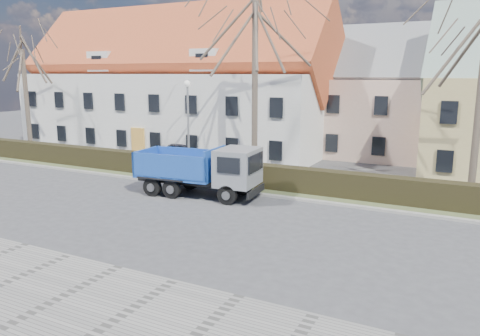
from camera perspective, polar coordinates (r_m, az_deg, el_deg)
The scene contains 13 objects.
ground at distance 20.70m, azimuth -3.40°, elevation -6.19°, with size 120.00×120.00×0.00m, color #3F3F41.
sidewalk_near at distance 14.57m, azimuth -21.24°, elevation -14.72°, with size 80.00×5.00×0.08m, color gray.
curb_far at distance 24.60m, azimuth 2.05°, elevation -3.16°, with size 80.00×0.30×0.12m, color gray.
grass_strip at distance 26.01m, azimuth 3.55°, elevation -2.38°, with size 80.00×3.00×0.10m, color #45502D.
hedge at distance 25.70m, azimuth 3.39°, elevation -1.18°, with size 60.00×0.90×1.30m, color black.
building_white at distance 40.26m, azimuth -7.92°, elevation 9.22°, with size 26.80×10.80×9.50m, color silver, non-canonical shape.
building_pink at distance 37.52m, azimuth 17.96°, elevation 7.47°, with size 10.80×8.80×8.00m, color #CFA792, non-canonical shape.
tree_0 at distance 40.97m, azimuth -24.67°, elevation 8.61°, with size 7.20×7.20×9.90m, color brown, non-canonical shape.
tree_1 at distance 28.18m, azimuth 1.83°, elevation 11.59°, with size 9.20×9.20×12.65m, color brown, non-canonical shape.
dump_truck at distance 24.39m, azimuth -5.60°, elevation -0.22°, with size 6.76×2.51×2.70m, color #16409A, non-canonical shape.
streetlight at distance 28.93m, azimuth -6.32°, elevation 4.84°, with size 0.46×0.46×5.92m, color #9A9A9A, non-canonical shape.
cart_frame at distance 26.40m, azimuth -6.54°, elevation -1.67°, with size 0.66×0.38×0.60m, color silver, non-canonical shape.
parked_car_a at distance 34.44m, azimuth -6.94°, elevation 2.02°, with size 1.55×3.85×1.31m, color #25242E.
Camera 1 is at (10.08, -16.96, 6.29)m, focal length 35.00 mm.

